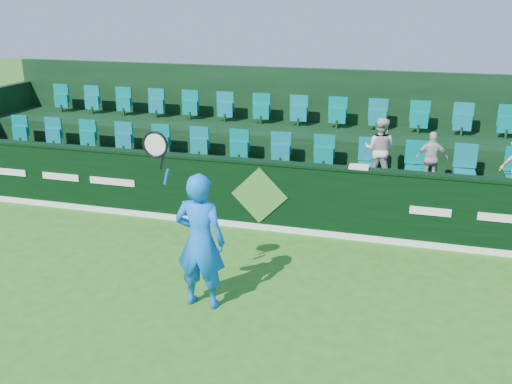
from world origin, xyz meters
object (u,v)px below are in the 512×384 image
(tennis_player, at_px, (200,240))
(towel, at_px, (359,167))
(spectator_middle, at_px, (432,159))
(spectator_left, at_px, (380,150))

(tennis_player, relative_size, towel, 7.56)
(tennis_player, relative_size, spectator_middle, 2.50)
(tennis_player, bearing_deg, spectator_left, 62.77)
(spectator_middle, xyz_separation_m, towel, (-1.26, -1.12, 0.05))
(spectator_left, relative_size, spectator_middle, 1.21)
(spectator_left, relative_size, towel, 3.65)
(spectator_left, bearing_deg, spectator_middle, -171.19)
(tennis_player, distance_m, spectator_middle, 5.21)
(towel, bearing_deg, spectator_left, 76.30)
(tennis_player, distance_m, towel, 3.58)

